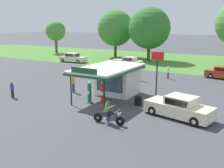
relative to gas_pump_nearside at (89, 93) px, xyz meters
name	(u,v)px	position (x,y,z in m)	size (l,w,h in m)	color
ground_plane	(83,105)	(-0.14, -0.78, -0.88)	(300.00, 300.00, 0.00)	#424247
grass_verge_strip	(181,61)	(-0.14, 29.22, -0.88)	(120.00, 24.00, 0.01)	#477A33
service_station_kiosk	(115,77)	(0.68, 3.33, 0.83)	(4.11, 7.37, 3.33)	silver
gas_pump_nearside	(89,93)	(0.00, 0.00, 0.00)	(0.44, 0.44, 1.93)	slate
gas_pump_offside	(103,94)	(1.35, 0.00, 0.07)	(0.44, 0.44, 2.07)	slate
motorcycle_with_rider	(108,115)	(3.85, -3.37, -0.23)	(2.29, 0.70, 1.58)	black
featured_classic_sedan	(179,108)	(7.64, 0.23, -0.15)	(5.31, 2.93, 1.61)	beige
parked_car_back_row_centre	(73,58)	(-16.37, 18.80, -0.15)	(5.07, 2.03, 1.60)	beige
parked_car_second_row_spare	(127,62)	(-5.86, 19.03, -0.17)	(5.02, 1.98, 1.56)	beige
bystander_admiring_sedan	(139,73)	(0.05, 10.33, 0.01)	(0.36, 0.36, 1.66)	#2D3351
bystander_chatting_near_pumps	(12,89)	(-7.07, -2.12, -0.10)	(0.34, 0.34, 1.50)	black
bystander_leaning_by_kiosk	(168,72)	(2.68, 13.13, -0.07)	(0.34, 0.34, 1.56)	brown
bystander_strolling_foreground	(73,83)	(-3.35, 2.12, 0.06)	(0.34, 0.34, 1.77)	#2D3351
tree_oak_far_left	(149,28)	(-5.56, 27.23, 4.96)	(7.46, 7.46, 9.59)	brown
tree_oak_distant_spare	(56,31)	(-28.73, 28.60, 4.05)	(4.49, 4.49, 7.29)	brown
tree_oak_centre	(115,29)	(-13.51, 29.08, 4.78)	(7.19, 7.19, 9.37)	brown
roadside_pole_sign	(157,68)	(4.78, 3.26, 2.10)	(1.10, 0.12, 4.32)	black
spare_tire_stack	(138,101)	(3.88, 1.45, -0.52)	(0.60, 0.60, 0.72)	black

